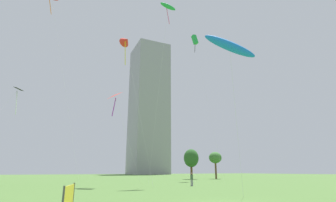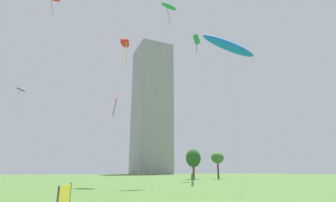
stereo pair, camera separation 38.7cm
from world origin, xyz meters
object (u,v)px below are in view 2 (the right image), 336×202
kite_flying_2 (127,41)px  kite_flying_7 (169,7)px  person_standing_0 (192,178)px  kite_flying_3 (228,46)px  event_banner (64,197)px  kite_flying_0 (197,40)px  park_tree_2 (217,158)px  distant_highrise_0 (152,107)px  kite_flying_6 (115,97)px  kite_flying_1 (20,93)px  park_tree_0 (193,158)px

kite_flying_2 → kite_flying_7: size_ratio=0.78×
person_standing_0 → kite_flying_2: 23.15m
kite_flying_3 → event_banner: bearing=-178.8°
kite_flying_0 → park_tree_2: kite_flying_0 is taller
kite_flying_0 → park_tree_2: bearing=25.7°
person_standing_0 → park_tree_2: bearing=64.8°
kite_flying_7 → distant_highrise_0: 108.26m
kite_flying_6 → kite_flying_1: bearing=139.0°
kite_flying_6 → kite_flying_0: bearing=31.2°
kite_flying_2 → event_banner: kite_flying_2 is taller
kite_flying_0 → kite_flying_3: bearing=-121.5°
kite_flying_2 → park_tree_2: size_ratio=3.66×
person_standing_0 → event_banner: size_ratio=0.58×
kite_flying_6 → kite_flying_7: 18.88m
kite_flying_1 → park_tree_0: bearing=12.6°
kite_flying_7 → distant_highrise_0: size_ratio=0.38×
distant_highrise_0 → event_banner: distant_highrise_0 is taller
kite_flying_1 → distant_highrise_0: size_ratio=0.18×
kite_flying_3 → distant_highrise_0: distant_highrise_0 is taller
kite_flying_0 → distant_highrise_0: bearing=72.9°
kite_flying_2 → kite_flying_6: size_ratio=1.89×
kite_flying_3 → park_tree_2: (27.06, 35.72, -5.99)m
kite_flying_1 → kite_flying_2: kite_flying_2 is taller
person_standing_0 → kite_flying_1: 27.59m
kite_flying_0 → distant_highrise_0: 90.45m
park_tree_0 → person_standing_0: bearing=-123.7°
kite_flying_6 → kite_flying_7: size_ratio=0.41×
kite_flying_1 → event_banner: size_ratio=5.11×
event_banner → kite_flying_3: bearing=1.2°
park_tree_2 → person_standing_0: bearing=-134.7°
kite_flying_2 → distant_highrise_0: 108.70m
kite_flying_0 → event_banner: size_ratio=12.68×
kite_flying_0 → kite_flying_7: size_ratio=1.18×
distant_highrise_0 → kite_flying_0: bearing=-102.8°
kite_flying_3 → kite_flying_1: bearing=117.6°
park_tree_0 → park_tree_2: 6.65m
person_standing_0 → park_tree_2: 30.28m
kite_flying_0 → kite_flying_1: kite_flying_0 is taller
kite_flying_2 → distant_highrise_0: (47.13, 96.59, 16.30)m
kite_flying_3 → event_banner: (-10.31, -0.21, -10.11)m
kite_flying_3 → kite_flying_6: 18.56m
kite_flying_3 → kite_flying_2: bearing=92.5°
person_standing_0 → kite_flying_3: size_ratio=0.13×
kite_flying_2 → kite_flying_7: (5.97, -3.06, 6.45)m
park_tree_2 → distant_highrise_0: bearing=77.0°
person_standing_0 → kite_flying_7: 27.62m
kite_flying_1 → kite_flying_0: bearing=6.5°
kite_flying_3 → kite_flying_7: size_ratio=0.42×
kite_flying_6 → distant_highrise_0: distant_highrise_0 is taller
person_standing_0 → event_banner: person_standing_0 is taller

